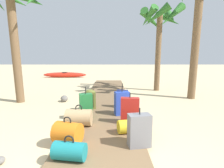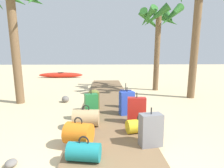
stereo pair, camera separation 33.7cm
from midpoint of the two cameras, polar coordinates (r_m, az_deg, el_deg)
name	(u,v)px [view 1 (the left image)]	position (r m, az deg, el deg)	size (l,w,h in m)	color
ground_plane	(106,108)	(6.06, -0.13, -7.38)	(60.00, 60.00, 0.00)	#D1BA8C
boardwalk	(107,99)	(7.05, -0.08, -4.74)	(1.63, 10.37, 0.08)	brown
suitcase_navy	(123,99)	(5.78, 5.09, -4.56)	(0.37, 0.22, 0.76)	navy
duffel_bag_teal	(70,151)	(3.07, -9.48, -19.62)	(0.54, 0.36, 0.40)	#197A7F
suitcase_red	(131,111)	(4.45, 7.92, -8.14)	(0.44, 0.22, 0.74)	red
suitcase_green	(87,106)	(4.88, -5.83, -6.60)	(0.37, 0.30, 0.81)	#237538
duffel_bag_orange	(69,133)	(3.56, -10.49, -14.53)	(0.57, 0.52, 0.51)	orange
suitcase_blue	(123,103)	(5.08, 5.22, -5.93)	(0.43, 0.30, 0.76)	#2847B7
duffel_bag_yellow	(133,126)	(4.02, 8.87, -12.63)	(0.65, 0.41, 0.39)	gold
backpack_olive	(91,99)	(5.67, -4.77, -4.50)	(0.35, 0.26, 0.59)	olive
suitcase_grey	(140,130)	(3.43, 11.48, -13.82)	(0.42, 0.29, 0.70)	slate
duffel_bag_tan	(80,117)	(4.38, -7.69, -10.11)	(0.61, 0.41, 0.49)	tan
palm_tree_near_left	(14,8)	(7.39, -26.73, 20.23)	(2.25, 2.38, 4.22)	brown
palm_tree_far_right	(160,24)	(9.27, 15.64, 17.33)	(2.05, 2.24, 3.96)	brown
kayak	(66,75)	(14.98, -13.43, 2.78)	(3.37, 0.69, 0.40)	red
rock_left_far	(0,160)	(3.50, -28.73, -19.92)	(0.19, 0.17, 0.12)	slate
rock_left_near	(65,99)	(7.03, -12.90, -4.37)	(0.32, 0.26, 0.23)	slate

